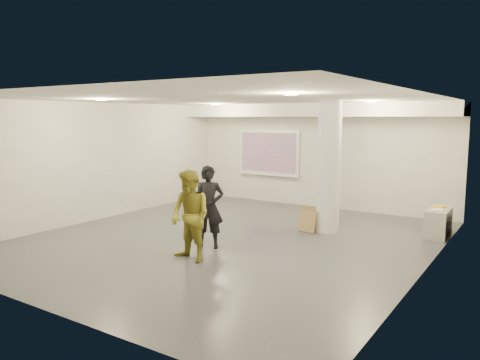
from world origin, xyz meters
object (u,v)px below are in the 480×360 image
Objects in this scene: column at (329,167)px; woman at (209,207)px; projection_screen at (269,153)px; credenza at (438,223)px; man at (190,216)px.

column is 3.04m from woman.
column reaches higher than woman.
column reaches higher than projection_screen.
projection_screen reaches higher than credenza.
credenza is 5.12m from woman.
credenza is at bearing 13.03° from woman.
woman is (-1.49, -2.57, -0.67)m from column.
projection_screen is 5.72m from credenza.
column is at bearing 79.36° from man.
column reaches higher than credenza.
projection_screen is (-3.10, 2.65, 0.03)m from column.
credenza is (5.32, -1.72, -1.22)m from projection_screen.
man is at bearing -129.59° from credenza.
column is at bearing 29.59° from woman.
column is 1.80× the size of woman.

